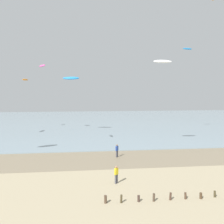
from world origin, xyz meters
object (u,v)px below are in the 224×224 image
(kite_aloft_4, at_px, (187,49))
(kite_aloft_8, at_px, (25,80))
(kite_aloft_7, at_px, (42,66))
(kite_aloft_5, at_px, (71,78))
(kite_aloft_1, at_px, (163,61))
(person_nearest_camera, at_px, (116,174))
(person_mid_beach, at_px, (117,150))

(kite_aloft_4, xyz_separation_m, kite_aloft_8, (-33.75, 7.80, -6.02))
(kite_aloft_7, bearing_deg, kite_aloft_5, 36.35)
(kite_aloft_1, relative_size, kite_aloft_7, 1.22)
(kite_aloft_5, bearing_deg, kite_aloft_1, 143.38)
(person_nearest_camera, relative_size, kite_aloft_4, 0.79)
(kite_aloft_7, bearing_deg, person_nearest_camera, -14.92)
(kite_aloft_1, height_order, kite_aloft_7, kite_aloft_7)
(person_nearest_camera, bearing_deg, kite_aloft_1, 56.28)
(kite_aloft_7, bearing_deg, person_mid_beach, -3.83)
(kite_aloft_8, bearing_deg, kite_aloft_4, 93.47)
(person_nearest_camera, distance_m, kite_aloft_7, 33.74)
(kite_aloft_7, bearing_deg, kite_aloft_8, -169.46)
(person_nearest_camera, xyz_separation_m, kite_aloft_8, (-15.90, 33.03, 10.39))
(kite_aloft_5, distance_m, kite_aloft_7, 6.69)
(kite_aloft_5, height_order, kite_aloft_8, kite_aloft_5)
(kite_aloft_4, bearing_deg, person_mid_beach, 32.89)
(person_nearest_camera, distance_m, kite_aloft_5, 29.59)
(kite_aloft_5, xyz_separation_m, kite_aloft_7, (-5.90, 1.81, 2.58))
(kite_aloft_1, distance_m, kite_aloft_8, 31.77)
(kite_aloft_4, height_order, kite_aloft_7, kite_aloft_4)
(kite_aloft_4, relative_size, kite_aloft_8, 1.00)
(kite_aloft_1, bearing_deg, person_mid_beach, 26.61)
(person_mid_beach, xyz_separation_m, kite_aloft_8, (-17.19, 23.97, 10.39))
(kite_aloft_5, distance_m, kite_aloft_8, 11.90)
(person_nearest_camera, distance_m, kite_aloft_4, 35.00)
(kite_aloft_5, relative_size, kite_aloft_7, 1.44)
(person_nearest_camera, bearing_deg, kite_aloft_4, 54.72)
(kite_aloft_4, bearing_deg, kite_aloft_8, -24.44)
(kite_aloft_1, bearing_deg, kite_aloft_4, -128.08)
(kite_aloft_4, relative_size, kite_aloft_7, 0.92)
(person_mid_beach, distance_m, kite_aloft_4, 28.38)
(person_nearest_camera, xyz_separation_m, person_mid_beach, (1.29, 9.06, 0.00))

